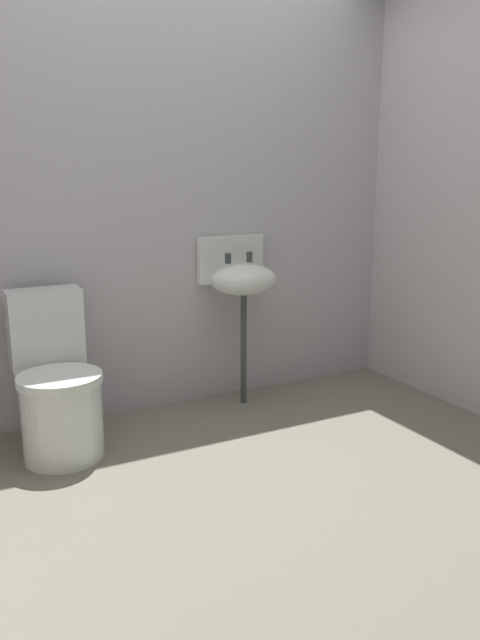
% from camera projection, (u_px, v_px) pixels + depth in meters
% --- Properties ---
extents(ground_plane, '(3.38, 2.78, 0.08)m').
position_uv_depth(ground_plane, '(272.00, 499.00, 2.70)').
color(ground_plane, slate).
extents(wall_back, '(3.38, 0.10, 2.48)m').
position_uv_depth(wall_back, '(162.00, 193.00, 3.47)').
color(wall_back, '#B7B3B8').
rests_on(wall_back, ground).
extents(toilet_near_wall, '(0.40, 0.59, 0.78)m').
position_uv_depth(toilet_near_wall, '(57.00, 389.00, 3.01)').
color(toilet_near_wall, silver).
rests_on(toilet_near_wall, ground).
extents(sink, '(0.42, 0.35, 0.99)m').
position_uv_depth(sink, '(241.00, 278.00, 3.58)').
color(sink, '#38413D').
rests_on(sink, ground).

